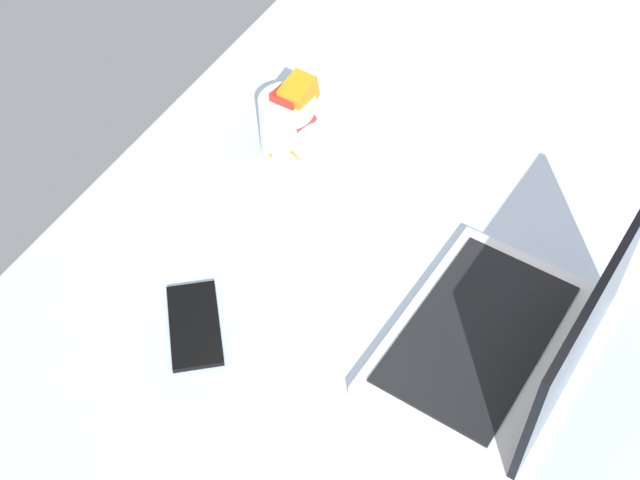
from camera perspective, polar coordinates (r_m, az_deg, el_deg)
The scene contains 4 objects.
bed_mattress at distance 145.02cm, azimuth 16.48°, elevation -0.03°, with size 180.00×140.00×18.00cm, color silver.
laptop at distance 113.63cm, azimuth 12.71°, elevation -6.47°, with size 35.01×26.00×23.00cm.
snack_cup at distance 136.62cm, azimuth -2.13°, elevation 7.86°, with size 9.89×10.73×14.53cm.
cell_phone at distance 118.32cm, azimuth -8.39°, elevation -5.65°, with size 6.80×14.00×0.80cm, color black.
Camera 1 is at (100.03, 6.90, 113.77)cm, focal length 47.85 mm.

